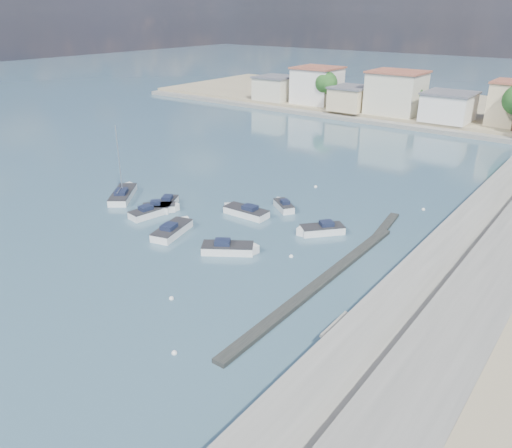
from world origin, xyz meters
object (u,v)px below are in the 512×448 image
at_px(motorboat_f, 283,206).
at_px(motorboat_h, 230,249).
at_px(sailboat, 124,194).
at_px(motorboat_a, 174,230).
at_px(motorboat_e, 152,212).
at_px(motorboat_b, 161,208).
at_px(motorboat_c, 244,212).
at_px(motorboat_g, 166,205).
at_px(motorboat_d, 320,230).

height_order(motorboat_f, motorboat_h, same).
bearing_deg(sailboat, motorboat_a, -16.91).
distance_m(motorboat_e, motorboat_f, 14.80).
relative_size(motorboat_b, sailboat, 0.41).
bearing_deg(motorboat_c, motorboat_e, -142.53).
bearing_deg(sailboat, motorboat_c, 16.14).
xyz_separation_m(motorboat_c, motorboat_e, (-8.16, -6.25, -0.00)).
bearing_deg(motorboat_b, motorboat_a, -31.72).
xyz_separation_m(motorboat_b, motorboat_g, (-0.17, 0.93, 0.00)).
bearing_deg(motorboat_f, motorboat_e, -135.64).
distance_m(motorboat_e, motorboat_g, 2.40).
relative_size(motorboat_d, sailboat, 0.50).
bearing_deg(motorboat_h, motorboat_g, 162.21).
xyz_separation_m(motorboat_c, motorboat_d, (9.24, 0.72, -0.00)).
distance_m(motorboat_d, motorboat_e, 18.74).
bearing_deg(motorboat_h, motorboat_a, -179.03).
bearing_deg(motorboat_h, motorboat_e, 171.90).
height_order(motorboat_b, motorboat_h, same).
distance_m(motorboat_b, motorboat_g, 0.95).
xyz_separation_m(motorboat_e, sailboat, (-7.08, 1.84, 0.03)).
bearing_deg(motorboat_b, sailboat, 176.79).
distance_m(motorboat_a, motorboat_d, 14.92).
bearing_deg(motorboat_h, motorboat_f, 100.74).
relative_size(motorboat_d, motorboat_g, 0.96).
height_order(motorboat_a, motorboat_c, same).
xyz_separation_m(motorboat_d, motorboat_f, (-6.81, 3.38, 0.00)).
height_order(motorboat_c, motorboat_h, same).
xyz_separation_m(motorboat_b, sailboat, (-7.00, 0.39, 0.03)).
bearing_deg(motorboat_f, motorboat_h, -79.26).
relative_size(motorboat_f, motorboat_g, 0.77).
relative_size(motorboat_a, motorboat_e, 1.13).
height_order(motorboat_d, motorboat_h, same).
xyz_separation_m(motorboat_e, motorboat_h, (12.89, -1.84, 0.00)).
bearing_deg(motorboat_g, motorboat_e, -83.91).
distance_m(motorboat_f, motorboat_g, 13.45).
relative_size(motorboat_c, motorboat_f, 1.58).
distance_m(motorboat_d, motorboat_g, 18.23).
distance_m(motorboat_g, sailboat, 6.85).
distance_m(motorboat_a, motorboat_f, 13.34).
xyz_separation_m(motorboat_d, motorboat_e, (-17.39, -6.97, 0.00)).
bearing_deg(motorboat_b, motorboat_c, 30.24).
height_order(motorboat_b, motorboat_e, same).
distance_m(motorboat_f, sailboat, 19.60).
bearing_deg(motorboat_h, motorboat_b, 165.79).
bearing_deg(motorboat_h, motorboat_d, 62.94).
height_order(motorboat_c, motorboat_d, same).
bearing_deg(motorboat_a, motorboat_d, 36.77).
xyz_separation_m(motorboat_h, sailboat, (-19.97, 3.68, 0.03)).
relative_size(motorboat_c, motorboat_d, 1.27).
distance_m(motorboat_h, sailboat, 20.31).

